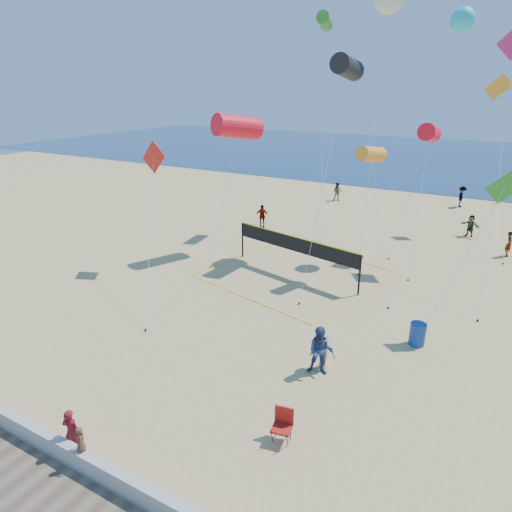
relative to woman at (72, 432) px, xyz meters
The scene contains 24 objects.
ground 3.66m from the woman, 48.92° to the left, with size 120.00×120.00×0.00m, color tan.
ocean 64.75m from the woman, 87.92° to the left, with size 140.00×50.00×0.03m, color navy.
seawall 2.42m from the woman, ahead, with size 32.00×0.30×0.60m, color #B5B6B1.
woman is the anchor object (origin of this frame).
toddler 0.75m from the woman, 19.58° to the right, with size 0.37×0.24×0.76m, color brown.
bystander_a 8.59m from the woman, 56.61° to the left, with size 0.93×0.72×1.91m, color navy.
bystander_b 8.89m from the woman, 58.09° to the left, with size 0.97×0.56×1.50m, color tan.
far_person_0 23.11m from the woman, 105.20° to the left, with size 0.99×0.41×1.70m, color gray.
far_person_1 28.63m from the woman, 74.32° to the left, with size 1.42×0.45×1.53m, color gray.
far_person_2 26.48m from the woman, 67.22° to the left, with size 0.58×0.38×1.60m, color gray.
far_person_3 33.06m from the woman, 96.92° to the left, with size 0.81×0.63×1.67m, color gray.
far_person_4 36.49m from the woman, 80.26° to the left, with size 1.17×0.67×1.82m, color gray.
camp_chair 6.13m from the woman, 34.64° to the left, with size 0.67×0.79×1.20m.
trash_barrel 13.30m from the woman, 55.88° to the left, with size 0.65×0.65×0.97m, color navy.
volleyball_net 15.31m from the woman, 90.29° to the left, with size 10.02×9.91×2.24m.
kite_0 19.05m from the woman, 105.85° to the left, with size 2.39×5.10×8.57m.
kite_1 22.11m from the woman, 87.84° to the left, with size 1.62×9.05×11.66m.
kite_2 18.23m from the woman, 79.09° to the left, with size 3.06×4.28×7.23m.
kite_3 15.26m from the woman, 120.53° to the left, with size 5.42×6.50×7.29m.
kite_4 17.28m from the woman, 55.11° to the left, with size 2.88×3.03×7.04m.
kite_7 27.13m from the woman, 75.92° to the left, with size 2.58×3.85×14.02m.
kite_8 28.05m from the woman, 96.33° to the left, with size 3.44×6.90×14.46m.
kite_9 31.60m from the woman, 74.82° to the left, with size 3.21×7.17×10.73m.
kite_10 24.00m from the woman, 77.42° to the left, with size 1.26×6.27×8.04m.
Camera 1 is at (7.40, -9.16, 10.12)m, focal length 32.00 mm.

